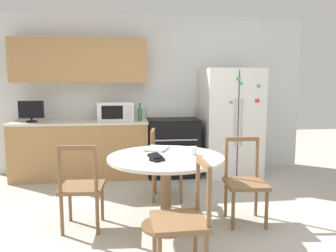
{
  "coord_description": "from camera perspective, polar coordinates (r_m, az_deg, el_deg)",
  "views": [
    {
      "loc": [
        -0.39,
        -2.94,
        1.49
      ],
      "look_at": [
        0.09,
        1.15,
        0.95
      ],
      "focal_mm": 35.0,
      "sensor_mm": 36.0,
      "label": 1
    }
  ],
  "objects": [
    {
      "name": "ground_plane",
      "position": [
        3.31,
        0.83,
        -19.22
      ],
      "size": [
        14.0,
        14.0,
        0.0
      ],
      "primitive_type": "plane",
      "color": "#B2ADA3"
    },
    {
      "name": "back_wall",
      "position": [
        5.53,
        -5.86,
        6.93
      ],
      "size": [
        5.2,
        0.44,
        2.6
      ],
      "color": "silver",
      "rests_on": "ground_plane"
    },
    {
      "name": "kitchen_counter",
      "position": [
        5.38,
        -14.82,
        -3.91
      ],
      "size": [
        2.11,
        0.64,
        0.9
      ],
      "color": "#AD7F4C",
      "rests_on": "ground_plane"
    },
    {
      "name": "refrigerator",
      "position": [
        5.42,
        10.8,
        0.65
      ],
      "size": [
        0.9,
        0.79,
        1.72
      ],
      "color": "white",
      "rests_on": "ground_plane"
    },
    {
      "name": "oven_range",
      "position": [
        5.34,
        0.87,
        -3.56
      ],
      "size": [
        0.8,
        0.68,
        1.08
      ],
      "color": "black",
      "rests_on": "ground_plane"
    },
    {
      "name": "microwave",
      "position": [
        5.27,
        -9.04,
        2.55
      ],
      "size": [
        0.56,
        0.39,
        0.29
      ],
      "color": "white",
      "rests_on": "kitchen_counter"
    },
    {
      "name": "countertop_tv",
      "position": [
        5.42,
        -22.71,
        2.48
      ],
      "size": [
        0.37,
        0.16,
        0.32
      ],
      "color": "black",
      "rests_on": "kitchen_counter"
    },
    {
      "name": "counter_bottle",
      "position": [
        5.18,
        -4.93,
        2.08
      ],
      "size": [
        0.07,
        0.07,
        0.28
      ],
      "color": "#2D6B38",
      "rests_on": "kitchen_counter"
    },
    {
      "name": "dining_table",
      "position": [
        3.37,
        -0.39,
        -7.74
      ],
      "size": [
        1.19,
        1.19,
        0.75
      ],
      "color": "beige",
      "rests_on": "ground_plane"
    },
    {
      "name": "dining_chair_near",
      "position": [
        2.63,
        2.57,
        -16.15
      ],
      "size": [
        0.43,
        0.43,
        0.9
      ],
      "rotation": [
        0.0,
        0.0,
        1.6
      ],
      "color": "brown",
      "rests_on": "ground_plane"
    },
    {
      "name": "dining_chair_right",
      "position": [
        3.64,
        13.27,
        -9.55
      ],
      "size": [
        0.45,
        0.45,
        0.9
      ],
      "rotation": [
        0.0,
        0.0,
        3.07
      ],
      "color": "brown",
      "rests_on": "ground_plane"
    },
    {
      "name": "dining_chair_far",
      "position": [
        4.24,
        -0.48,
        -6.93
      ],
      "size": [
        0.47,
        0.47,
        0.9
      ],
      "rotation": [
        0.0,
        0.0,
        4.57
      ],
      "color": "brown",
      "rests_on": "ground_plane"
    },
    {
      "name": "dining_chair_left",
      "position": [
        3.49,
        -14.8,
        -10.36
      ],
      "size": [
        0.44,
        0.44,
        0.9
      ],
      "rotation": [
        0.0,
        0.0,
        6.23
      ],
      "color": "brown",
      "rests_on": "ground_plane"
    },
    {
      "name": "candle_glass",
      "position": [
        3.4,
        4.41,
        -4.41
      ],
      "size": [
        0.08,
        0.08,
        0.09
      ],
      "color": "silver",
      "rests_on": "dining_table"
    },
    {
      "name": "wallet",
      "position": [
        3.14,
        -2.08,
        -5.57
      ],
      "size": [
        0.17,
        0.17,
        0.07
      ],
      "color": "black",
      "rests_on": "dining_table"
    },
    {
      "name": "mail_stack",
      "position": [
        3.66,
        -1.97,
        -3.94
      ],
      "size": [
        0.34,
        0.37,
        0.02
      ],
      "color": "white",
      "rests_on": "dining_table"
    }
  ]
}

